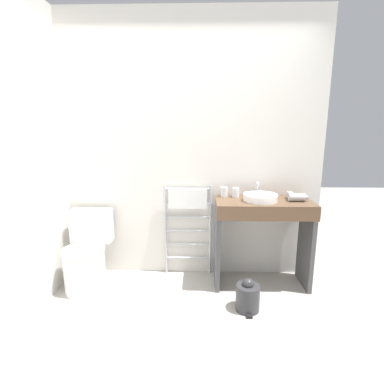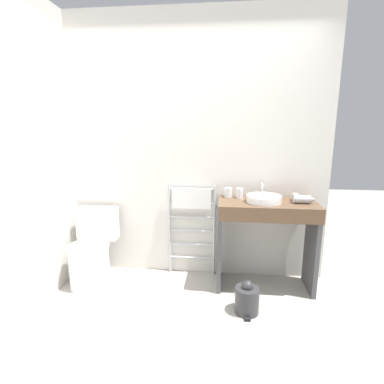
# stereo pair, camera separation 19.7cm
# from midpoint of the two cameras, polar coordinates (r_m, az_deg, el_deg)

# --- Properties ---
(ground_plane) EXTENTS (12.00, 12.00, 0.00)m
(ground_plane) POSITION_cam_midpoint_polar(r_m,az_deg,el_deg) (2.31, -1.50, -30.03)
(ground_plane) COLOR #A8A399
(wall_back) EXTENTS (2.74, 0.12, 2.65)m
(wall_back) POSITION_cam_midpoint_polar(r_m,az_deg,el_deg) (3.09, 1.78, 8.11)
(wall_back) COLOR silver
(wall_back) RESTS_ON ground_plane
(wall_side) EXTENTS (0.12, 1.98, 2.65)m
(wall_side) POSITION_cam_midpoint_polar(r_m,az_deg,el_deg) (2.82, -27.24, 6.33)
(wall_side) COLOR silver
(wall_side) RESTS_ON ground_plane
(toilet) EXTENTS (0.40, 0.54, 0.74)m
(toilet) POSITION_cam_midpoint_polar(r_m,az_deg,el_deg) (3.19, -16.86, -11.22)
(toilet) COLOR white
(toilet) RESTS_ON ground_plane
(towel_radiator) EXTENTS (0.49, 0.06, 0.97)m
(towel_radiator) POSITION_cam_midpoint_polar(r_m,az_deg,el_deg) (3.10, 1.77, -3.65)
(towel_radiator) COLOR silver
(towel_radiator) RESTS_ON ground_plane
(vanity_counter) EXTENTS (0.91, 0.45, 0.87)m
(vanity_counter) POSITION_cam_midpoint_polar(r_m,az_deg,el_deg) (2.98, 15.78, -7.18)
(vanity_counter) COLOR brown
(vanity_counter) RESTS_ON ground_plane
(sink_basin) EXTENTS (0.32, 0.32, 0.06)m
(sink_basin) POSITION_cam_midpoint_polar(r_m,az_deg,el_deg) (2.88, 15.45, -1.23)
(sink_basin) COLOR white
(sink_basin) RESTS_ON vanity_counter
(faucet) EXTENTS (0.02, 0.10, 0.15)m
(faucet) POSITION_cam_midpoint_polar(r_m,az_deg,el_deg) (3.03, 14.99, 0.63)
(faucet) COLOR silver
(faucet) RESTS_ON vanity_counter
(cup_near_wall) EXTENTS (0.07, 0.07, 0.10)m
(cup_near_wall) POSITION_cam_midpoint_polar(r_m,az_deg,el_deg) (3.00, 8.75, -0.09)
(cup_near_wall) COLOR white
(cup_near_wall) RESTS_ON vanity_counter
(cup_near_edge) EXTENTS (0.07, 0.07, 0.10)m
(cup_near_edge) POSITION_cam_midpoint_polar(r_m,az_deg,el_deg) (2.99, 10.93, -0.25)
(cup_near_edge) COLOR white
(cup_near_edge) RESTS_ON vanity_counter
(hair_dryer) EXTENTS (0.20, 0.18, 0.08)m
(hair_dryer) POSITION_cam_midpoint_polar(r_m,az_deg,el_deg) (2.96, 22.06, -1.23)
(hair_dryer) COLOR #B7B7BC
(hair_dryer) RESTS_ON vanity_counter
(trash_bin) EXTENTS (0.21, 0.24, 0.29)m
(trash_bin) POSITION_cam_midpoint_polar(r_m,az_deg,el_deg) (2.75, 12.57, -19.32)
(trash_bin) COLOR #333335
(trash_bin) RESTS_ON ground_plane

